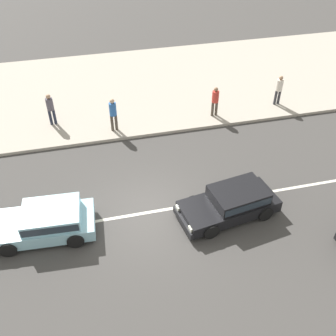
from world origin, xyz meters
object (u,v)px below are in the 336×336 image
Objects in this scene: hatchback_black_1 at (232,202)px; pedestrian_by_shop at (113,112)px; hatchback_pale_blue_2 at (46,221)px; pedestrian_far_end at (50,107)px; pedestrian_mid_kerb at (279,88)px; pedestrian_near_clock at (215,99)px.

hatchback_black_1 is 2.33× the size of pedestrian_by_shop.
pedestrian_far_end is at bearing 87.70° from hatchback_pale_blue_2.
hatchback_black_1 is 8.66m from pedestrian_mid_kerb.
pedestrian_near_clock is 8.10m from pedestrian_far_end.
pedestrian_far_end is (-11.64, 0.75, 0.01)m from pedestrian_mid_kerb.
pedestrian_far_end reaches higher than hatchback_black_1.
hatchback_black_1 is 6.80m from hatchback_pale_blue_2.
pedestrian_near_clock is at bearing -174.91° from pedestrian_mid_kerb.
hatchback_black_1 and hatchback_pale_blue_2 have the same top height.
hatchback_pale_blue_2 is 13.52m from pedestrian_mid_kerb.
hatchback_black_1 is 10.08m from pedestrian_far_end.
hatchback_black_1 is 2.43× the size of pedestrian_mid_kerb.
pedestrian_far_end reaches higher than pedestrian_near_clock.
pedestrian_mid_kerb is 0.96× the size of pedestrian_by_shop.
pedestrian_mid_kerb is at bearing 3.15° from pedestrian_by_shop.
pedestrian_by_shop is (-8.75, -0.48, 0.05)m from pedestrian_mid_kerb.
pedestrian_far_end reaches higher than hatchback_pale_blue_2.
pedestrian_near_clock is 0.93× the size of pedestrian_by_shop.
pedestrian_mid_kerb is 0.99× the size of pedestrian_far_end.
hatchback_black_1 is at bearing -5.11° from hatchback_pale_blue_2.
pedestrian_by_shop reaches higher than hatchback_black_1.
hatchback_black_1 is at bearing -49.85° from pedestrian_far_end.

